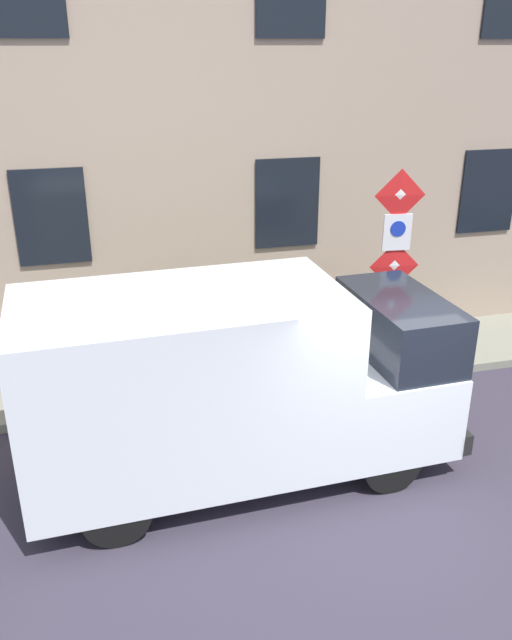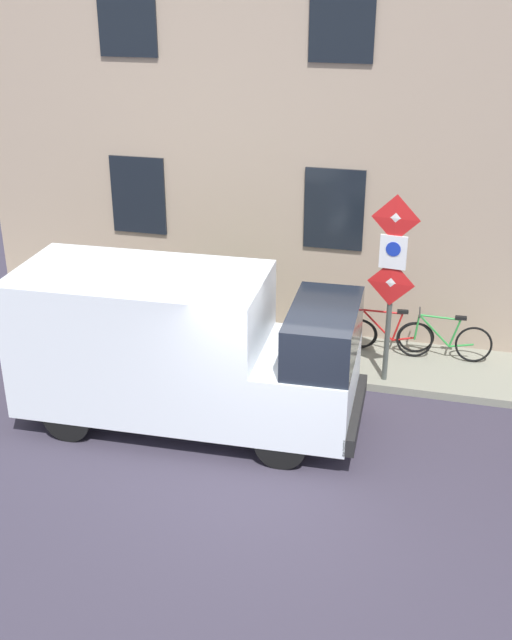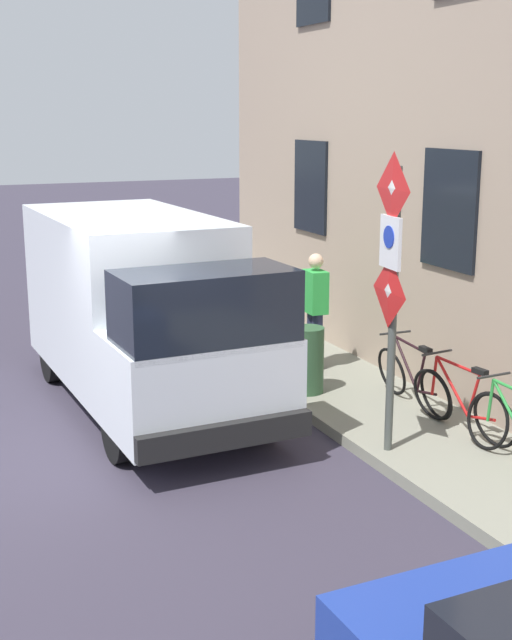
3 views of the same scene
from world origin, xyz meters
The scene contains 9 objects.
ground_plane centered at (0.00, 0.00, 0.00)m, with size 80.00×80.00×0.00m, color #36303F.
sidewalk_slab centered at (3.82, 0.00, 0.07)m, with size 1.86×15.92×0.14m, color gray.
building_facade centered at (5.10, 0.00, 4.13)m, with size 0.75×13.92×8.26m.
sign_post_stacked centered at (3.10, -1.24, 2.20)m, with size 0.17×0.56×3.18m.
delivery_van centered at (1.19, 1.76, 1.33)m, with size 2.18×5.40×2.50m.
bicycle_red centered at (4.20, -1.16, 0.51)m, with size 0.46×1.72×0.89m.
bicycle_black centered at (4.20, -0.13, 0.51)m, with size 0.46×1.71×0.89m.
pedestrian centered at (3.85, 1.91, 1.07)m, with size 0.29×0.42×1.72m.
litter_bin centered at (3.25, 0.96, 0.59)m, with size 0.44×0.44×0.90m, color #2D5133.
Camera 3 is at (-1.85, -8.97, 3.82)m, focal length 48.34 mm.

